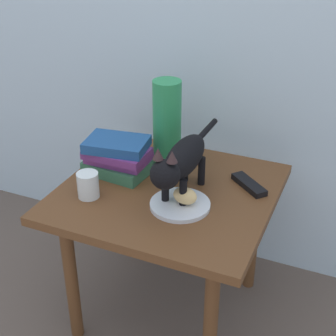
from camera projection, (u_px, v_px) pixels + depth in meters
ground_plane at (168, 307)px, 1.89m from camera, size 6.00×6.00×0.00m
side_table at (168, 208)px, 1.67m from camera, size 0.69×0.66×0.53m
plate at (180, 205)px, 1.54m from camera, size 0.19×0.19×0.01m
bread_roll at (185, 196)px, 1.52m from camera, size 0.09×0.08×0.05m
cat at (181, 161)px, 1.52m from camera, size 0.09×0.48×0.23m
book_stack at (117, 157)px, 1.70m from camera, size 0.23×0.17×0.13m
green_vase at (167, 122)px, 1.73m from camera, size 0.10×0.10×0.31m
candle_jar at (88, 186)px, 1.57m from camera, size 0.07×0.07×0.08m
tv_remote at (249, 184)px, 1.64m from camera, size 0.14×0.13×0.02m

